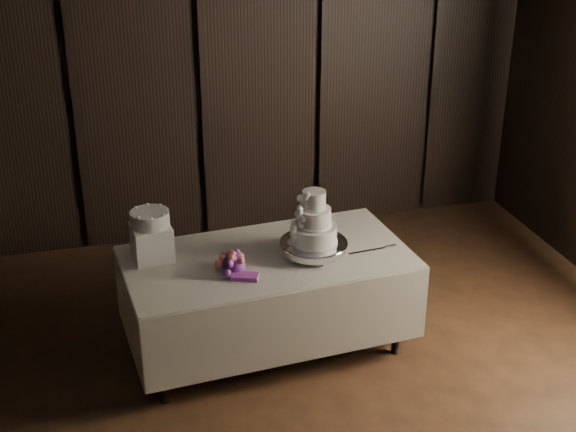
{
  "coord_description": "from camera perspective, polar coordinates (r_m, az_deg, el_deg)",
  "views": [
    {
      "loc": [
        -1.04,
        -3.35,
        3.36
      ],
      "look_at": [
        0.24,
        1.48,
        1.05
      ],
      "focal_mm": 50.0,
      "sensor_mm": 36.0,
      "label": 1
    }
  ],
  "objects": [
    {
      "name": "bouquet",
      "position": [
        5.39,
        -3.88,
        -3.36
      ],
      "size": [
        0.4,
        0.46,
        0.18
      ],
      "primitive_type": null,
      "rotation": [
        0.0,
        0.0,
        -0.37
      ],
      "color": "#C55653",
      "rests_on": "display_table"
    },
    {
      "name": "display_table",
      "position": [
        5.77,
        -1.45,
        -5.88
      ],
      "size": [
        2.07,
        1.2,
        0.76
      ],
      "rotation": [
        0.0,
        0.0,
        0.08
      ],
      "color": "beige",
      "rests_on": "ground"
    },
    {
      "name": "small_cake",
      "position": [
        5.52,
        -9.8,
        -0.19
      ],
      "size": [
        0.31,
        0.31,
        0.11
      ],
      "primitive_type": "cylinder",
      "rotation": [
        0.0,
        0.0,
        0.17
      ],
      "color": "white",
      "rests_on": "box_pedestal"
    },
    {
      "name": "cake_knife",
      "position": [
        5.68,
        5.63,
        -2.49
      ],
      "size": [
        0.37,
        0.06,
        0.01
      ],
      "primitive_type": "cube",
      "rotation": [
        0.0,
        0.0,
        0.09
      ],
      "color": "silver",
      "rests_on": "display_table"
    },
    {
      "name": "box_pedestal",
      "position": [
        5.59,
        -9.67,
        -1.84
      ],
      "size": [
        0.29,
        0.29,
        0.25
      ],
      "primitive_type": "cube",
      "rotation": [
        0.0,
        0.0,
        0.12
      ],
      "color": "white",
      "rests_on": "display_table"
    },
    {
      "name": "wedding_cake",
      "position": [
        5.5,
        1.61,
        -0.56
      ],
      "size": [
        0.37,
        0.32,
        0.39
      ],
      "rotation": [
        0.0,
        0.0,
        0.26
      ],
      "color": "white",
      "rests_on": "cake_stand"
    },
    {
      "name": "room",
      "position": [
        3.97,
        2.15,
        -3.12
      ],
      "size": [
        6.08,
        7.08,
        3.08
      ],
      "color": "black",
      "rests_on": "ground"
    },
    {
      "name": "cake_stand",
      "position": [
        5.61,
        1.81,
        -2.29
      ],
      "size": [
        0.62,
        0.62,
        0.09
      ],
      "primitive_type": "cylinder",
      "rotation": [
        0.0,
        0.0,
        -0.34
      ],
      "color": "silver",
      "rests_on": "display_table"
    }
  ]
}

